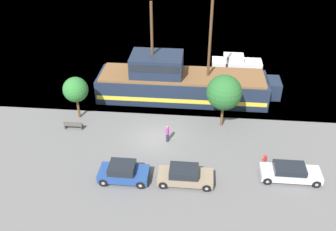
{
  "coord_description": "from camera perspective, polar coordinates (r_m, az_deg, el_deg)",
  "views": [
    {
      "loc": [
        3.73,
        -27.65,
        20.33
      ],
      "look_at": [
        0.98,
        2.0,
        1.2
      ],
      "focal_mm": 40.0,
      "sensor_mm": 36.0,
      "label": 1
    }
  ],
  "objects": [
    {
      "name": "fire_hydrant",
      "position": [
        32.51,
        14.55,
        -6.32
      ],
      "size": [
        0.42,
        0.25,
        0.76
      ],
      "color": "red",
      "rests_on": "ground_plane"
    },
    {
      "name": "parked_car_curb_front",
      "position": [
        31.26,
        18.12,
        -8.24
      ],
      "size": [
        4.67,
        1.82,
        1.3
      ],
      "color": "#B7BCC6",
      "rests_on": "ground_plane"
    },
    {
      "name": "pedestrian_walking_near",
      "position": [
        33.56,
        -0.09,
        -2.77
      ],
      "size": [
        0.32,
        0.32,
        1.67
      ],
      "color": "#232838",
      "rests_on": "ground_plane"
    },
    {
      "name": "bench_promenade_east",
      "position": [
        36.51,
        -14.23,
        -1.43
      ],
      "size": [
        1.73,
        0.45,
        0.85
      ],
      "color": "#4C4742",
      "rests_on": "ground_plane"
    },
    {
      "name": "moored_boat_dockside",
      "position": [
        48.0,
        10.33,
        7.94
      ],
      "size": [
        6.13,
        2.14,
        1.65
      ],
      "color": "silver",
      "rests_on": "water_surface"
    },
    {
      "name": "parked_car_curb_rear",
      "position": [
        29.44,
        2.6,
        -9.12
      ],
      "size": [
        4.3,
        1.9,
        1.43
      ],
      "color": "#7F705B",
      "rests_on": "ground_plane"
    },
    {
      "name": "pirate_ship",
      "position": [
        39.9,
        1.77,
        5.01
      ],
      "size": [
        19.12,
        4.73,
        11.65
      ],
      "color": "#192338",
      "rests_on": "water_surface"
    },
    {
      "name": "tree_row_mideast",
      "position": [
        34.68,
        8.55,
        3.49
      ],
      "size": [
        3.28,
        3.28,
        5.25
      ],
      "color": "brown",
      "rests_on": "ground_plane"
    },
    {
      "name": "water_surface",
      "position": [
        74.57,
        2.34,
        16.87
      ],
      "size": [
        80.0,
        80.0,
        0.0
      ],
      "primitive_type": "plane",
      "color": "#33566B",
      "rests_on": "ground"
    },
    {
      "name": "parked_car_curb_mid",
      "position": [
        29.85,
        -6.81,
        -8.58
      ],
      "size": [
        3.9,
        1.99,
        1.5
      ],
      "color": "navy",
      "rests_on": "ground_plane"
    },
    {
      "name": "ground_plane",
      "position": [
        34.52,
        -1.92,
        -3.38
      ],
      "size": [
        160.0,
        160.0,
        0.0
      ],
      "primitive_type": "plane",
      "color": "#5B5B5E"
    },
    {
      "name": "tree_row_east",
      "position": [
        36.87,
        -13.91,
        3.84
      ],
      "size": [
        2.42,
        2.42,
        4.33
      ],
      "color": "brown",
      "rests_on": "ground_plane"
    }
  ]
}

